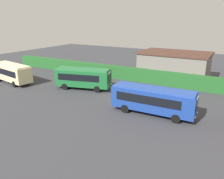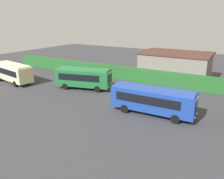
# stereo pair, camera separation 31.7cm
# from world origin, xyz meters

# --- Properties ---
(ground_plane) EXTENTS (105.78, 105.78, 0.00)m
(ground_plane) POSITION_xyz_m (0.00, 0.00, 0.00)
(ground_plane) COLOR #38383D
(bus_cream) EXTENTS (9.05, 3.95, 3.26)m
(bus_cream) POSITION_xyz_m (-21.47, -0.44, 1.87)
(bus_cream) COLOR beige
(bus_cream) RESTS_ON ground_plane
(bus_green) EXTENTS (8.90, 4.66, 3.26)m
(bus_green) POSITION_xyz_m (-8.69, 2.77, 1.87)
(bus_green) COLOR #19602D
(bus_green) RESTS_ON ground_plane
(bus_blue) EXTENTS (9.77, 2.68, 3.19)m
(bus_blue) POSITION_xyz_m (4.15, -1.16, 1.84)
(bus_blue) COLOR navy
(bus_blue) RESTS_ON ground_plane
(hedge_row) EXTENTS (64.89, 1.43, 2.25)m
(hedge_row) POSITION_xyz_m (0.00, 11.28, 1.12)
(hedge_row) COLOR #225C26
(hedge_row) RESTS_ON ground_plane
(depot_building) EXTENTS (12.06, 8.02, 4.95)m
(depot_building) POSITION_xyz_m (2.03, 15.91, 2.49)
(depot_building) COLOR slate
(depot_building) RESTS_ON ground_plane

